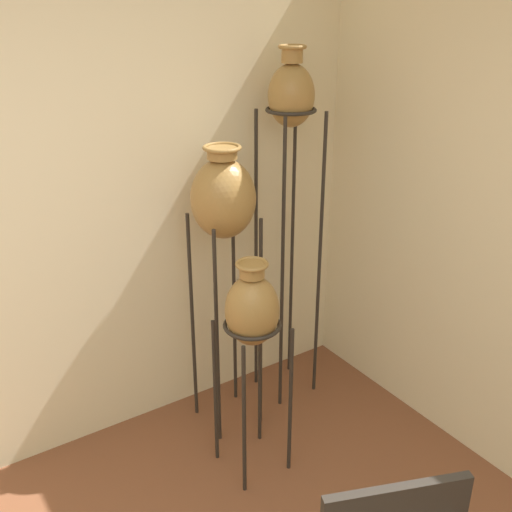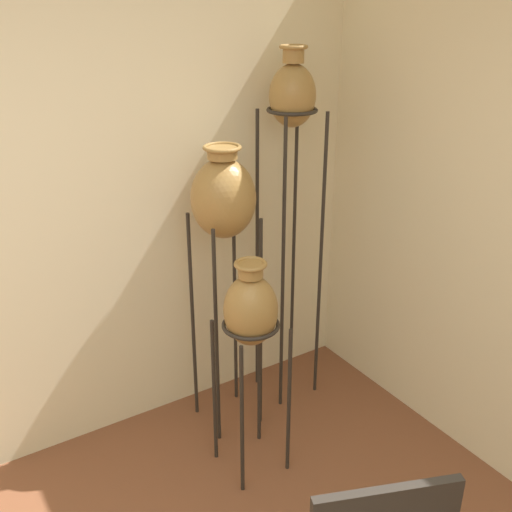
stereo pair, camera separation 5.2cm
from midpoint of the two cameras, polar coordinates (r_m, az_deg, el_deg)
The scene contains 3 objects.
vase_stand_tall at distance 3.21m, azimuth 3.93°, elevation 13.26°, with size 0.28×0.28×2.05m.
vase_stand_medium at distance 3.01m, azimuth -2.62°, elevation 5.08°, with size 0.33×0.33×1.61m.
vase_stand_short at distance 2.83m, azimuth 0.03°, elevation -5.51°, with size 0.29×0.29×1.17m.
Camera 2 is at (-0.17, -0.61, 2.28)m, focal length 42.00 mm.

